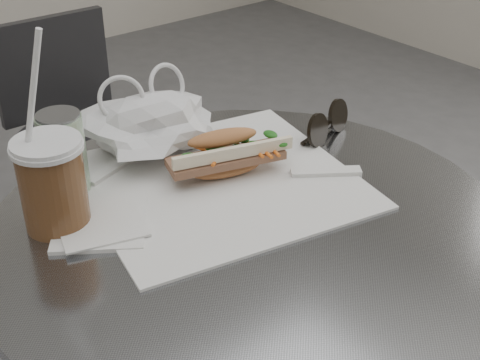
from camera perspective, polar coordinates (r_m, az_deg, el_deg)
cafe_table at (r=1.14m, az=0.81°, el=-14.99°), size 0.76×0.76×0.74m
chair_far at (r=1.89m, az=-12.75°, el=0.11°), size 0.40×0.41×0.76m
sandwich_paper at (r=1.05m, az=-1.80°, el=-0.13°), size 0.47×0.45×0.00m
banh_mi at (r=1.05m, az=-1.32°, el=2.18°), size 0.24×0.15×0.08m
iced_coffee at (r=0.95m, az=-15.73°, el=-0.20°), size 0.10×0.10×0.29m
sunglasses at (r=1.19m, az=7.38°, el=4.65°), size 0.13×0.06×0.06m
plastic_bag at (r=1.12m, az=-7.41°, el=4.51°), size 0.24×0.20×0.11m
napkin_stack at (r=0.97m, az=-11.82°, el=-3.69°), size 0.18×0.18×0.01m
drink_can at (r=1.03m, az=-14.84°, el=2.18°), size 0.07×0.07×0.13m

